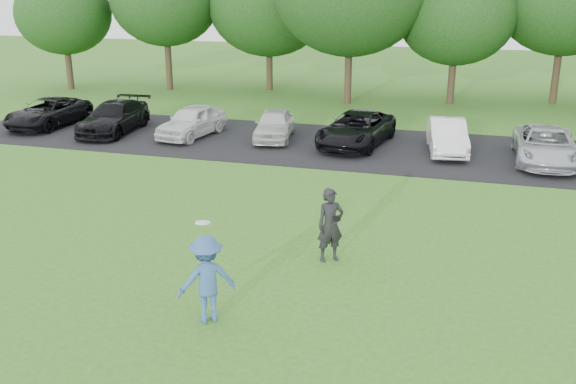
% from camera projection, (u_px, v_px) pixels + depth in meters
% --- Properties ---
extents(ground, '(100.00, 100.00, 0.00)m').
position_uv_depth(ground, '(238.00, 312.00, 12.28)').
color(ground, '#317220').
rests_on(ground, ground).
extents(parking_lot, '(32.00, 6.50, 0.03)m').
position_uv_depth(parking_lot, '(357.00, 147.00, 24.12)').
color(parking_lot, black).
rests_on(parking_lot, ground).
extents(frisbee_player, '(1.25, 1.15, 2.08)m').
position_uv_depth(frisbee_player, '(207.00, 279.00, 11.74)').
color(frisbee_player, '#385F9D').
rests_on(frisbee_player, ground).
extents(camera_bystander, '(0.74, 0.68, 1.70)m').
position_uv_depth(camera_bystander, '(330.00, 225.00, 14.27)').
color(camera_bystander, black).
rests_on(camera_bystander, ground).
extents(parked_cars, '(28.77, 5.15, 1.24)m').
position_uv_depth(parked_cars, '(353.00, 131.00, 23.91)').
color(parked_cars, black).
rests_on(parked_cars, parking_lot).
extents(tree_row, '(42.39, 9.85, 8.64)m').
position_uv_depth(tree_row, '(426.00, 2.00, 31.07)').
color(tree_row, '#38281C').
rests_on(tree_row, ground).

